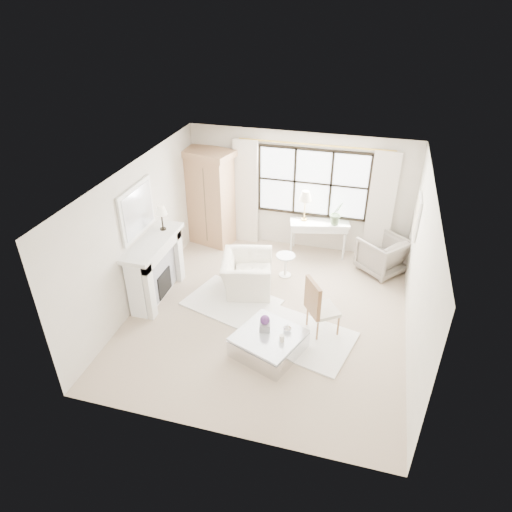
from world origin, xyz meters
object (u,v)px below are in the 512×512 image
object	(u,v)px
armoire	(210,197)
console_table	(318,238)
club_armchair	(247,274)
coffee_table	(269,344)

from	to	relation	value
armoire	console_table	size ratio (longest dim) A/B	1.64
club_armchair	console_table	bearing A→B (deg)	-45.48
armoire	coffee_table	distance (m)	4.18
coffee_table	armoire	bearing A→B (deg)	144.78
armoire	console_table	bearing A→B (deg)	16.01
armoire	coffee_table	bearing A→B (deg)	-42.58
console_table	club_armchair	bearing A→B (deg)	-136.32
console_table	club_armchair	distance (m)	2.14
club_armchair	coffee_table	world-z (taller)	club_armchair
armoire	console_table	distance (m)	2.65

